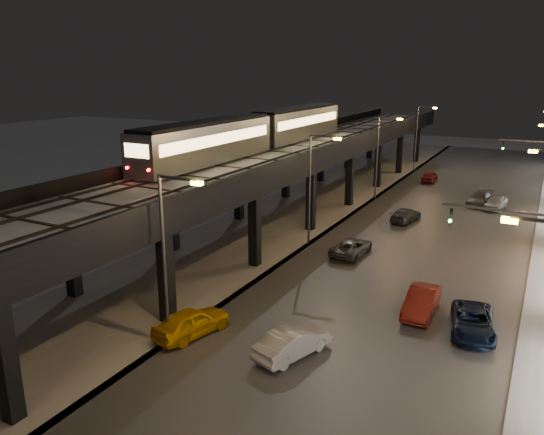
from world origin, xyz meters
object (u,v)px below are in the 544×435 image
at_px(car_mid_silver, 351,248).
at_px(car_onc_red, 496,203).
at_px(subway_train, 259,131).
at_px(car_onc_dark, 473,323).
at_px(car_mid_dark, 405,215).
at_px(car_far_white, 430,177).
at_px(car_near_white, 293,343).
at_px(car_onc_silver, 422,302).
at_px(car_taxi, 191,323).
at_px(car_onc_white, 480,199).

xyz_separation_m(car_mid_silver, car_onc_red, (8.35, 19.87, 0.07)).
relative_size(subway_train, car_onc_dark, 7.03).
height_order(car_mid_dark, car_far_white, car_far_white).
bearing_deg(car_near_white, car_onc_red, -81.09).
bearing_deg(car_onc_red, car_mid_dark, -120.33).
xyz_separation_m(car_mid_dark, car_onc_silver, (5.68, -18.88, 0.12)).
xyz_separation_m(subway_train, car_mid_dark, (13.06, 4.56, -7.64)).
distance_m(car_taxi, car_mid_silver, 16.44).
bearing_deg(car_near_white, car_onc_silver, -102.26).
bearing_deg(car_onc_red, car_taxi, -99.52).
distance_m(subway_train, car_far_white, 27.58).
distance_m(car_mid_silver, car_mid_dark, 11.24).
bearing_deg(car_onc_red, car_onc_dark, -78.23).
height_order(car_far_white, car_onc_red, car_onc_red).
distance_m(subway_train, car_onc_silver, 24.75).
bearing_deg(car_far_white, car_onc_red, 128.48).
height_order(car_mid_dark, car_onc_red, car_onc_red).
xyz_separation_m(car_mid_silver, car_onc_white, (6.69, 20.93, 0.03)).
height_order(subway_train, car_onc_red, subway_train).
bearing_deg(car_mid_silver, car_far_white, -86.09).
distance_m(car_mid_silver, car_onc_silver, 10.45).
bearing_deg(car_mid_silver, car_onc_white, -104.74).
xyz_separation_m(car_onc_silver, car_onc_white, (-0.35, 28.65, -0.08)).
relative_size(subway_train, car_near_white, 7.77).
relative_size(subway_train, car_mid_dark, 7.92).
xyz_separation_m(car_onc_silver, car_onc_red, (1.30, 27.59, -0.04)).
relative_size(car_mid_silver, car_onc_dark, 0.95).
bearing_deg(car_near_white, subway_train, -38.99).
relative_size(car_mid_dark, car_onc_white, 0.93).
bearing_deg(car_mid_dark, car_onc_white, -110.24).
bearing_deg(car_taxi, car_onc_dark, -136.35).
bearing_deg(car_taxi, car_mid_silver, -86.32).
xyz_separation_m(car_taxi, car_near_white, (5.72, 0.61, -0.04)).
height_order(car_taxi, car_onc_silver, car_taxi).
relative_size(car_mid_silver, car_far_white, 1.16).
distance_m(subway_train, car_mid_silver, 15.44).
distance_m(subway_train, car_onc_white, 24.52).
bearing_deg(car_onc_white, car_far_white, 134.18).
height_order(car_far_white, car_onc_silver, car_onc_silver).
bearing_deg(car_mid_dark, car_mid_silver, 91.43).
height_order(car_onc_dark, car_onc_red, car_onc_red).
xyz_separation_m(car_mid_dark, car_onc_dark, (8.68, -20.05, 0.05)).
bearing_deg(car_onc_silver, car_mid_dark, 105.70).
xyz_separation_m(car_mid_silver, car_far_white, (-0.49, 30.62, 0.04)).
bearing_deg(car_mid_dark, car_onc_silver, 115.14).
height_order(subway_train, car_near_white, subway_train).
bearing_deg(car_onc_white, subway_train, -134.43).
distance_m(car_far_white, car_onc_white, 12.06).
height_order(car_onc_silver, car_onc_white, car_onc_silver).
height_order(subway_train, car_far_white, subway_train).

